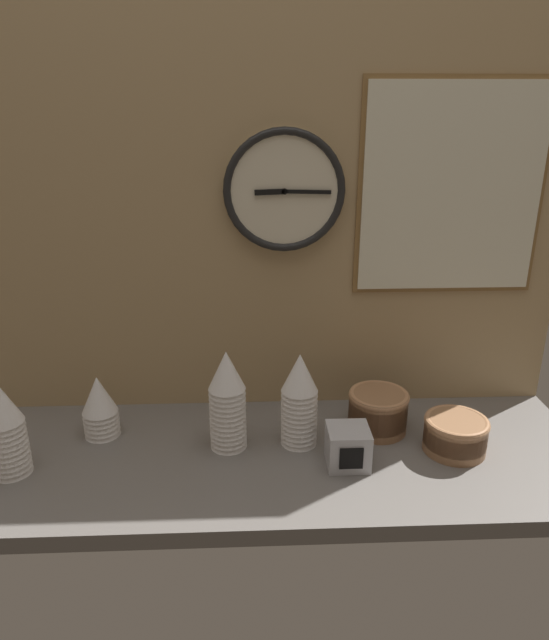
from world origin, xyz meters
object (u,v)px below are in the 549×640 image
object	(u,v)px
cup_stack_center	(227,400)
bowl_stack_right	(378,410)
cup_stack_far_left	(5,429)
cup_stack_center_right	(299,400)
napkin_dispenser	(348,447)
cup_stack_left	(100,406)
bowl_stack_far_right	(455,433)
menu_board	(452,190)
wall_clock	(284,191)

from	to	relation	value
cup_stack_center	bowl_stack_right	world-z (taller)	cup_stack_center
cup_stack_far_left	cup_stack_center_right	size ratio (longest dim) A/B	0.95
bowl_stack_right	cup_stack_center_right	bearing A→B (deg)	-165.95
cup_stack_center	napkin_dispenser	distance (cm)	30.68
cup_stack_left	cup_stack_center	bearing A→B (deg)	-11.55
cup_stack_center	bowl_stack_far_right	distance (cm)	56.08
cup_stack_left	bowl_stack_far_right	size ratio (longest dim) A/B	1.05
cup_stack_center_right	cup_stack_left	size ratio (longest dim) A/B	1.48
menu_board	cup_stack_center_right	bearing A→B (deg)	-152.25
wall_clock	cup_stack_left	bearing A→B (deg)	-163.53
cup_stack_center_right	napkin_dispenser	world-z (taller)	cup_stack_center_right
cup_stack_center	napkin_dispenser	size ratio (longest dim) A/B	2.60
cup_stack_center	menu_board	size ratio (longest dim) A/B	0.47
menu_board	napkin_dispenser	bearing A→B (deg)	-133.47
cup_stack_left	menu_board	distance (cm)	104.51
cup_stack_left	bowl_stack_right	bearing A→B (deg)	-0.58
bowl_stack_right	napkin_dispenser	distance (cm)	18.14
bowl_stack_right	napkin_dispenser	bearing A→B (deg)	-124.47
cup_stack_left	wall_clock	bearing A→B (deg)	16.47
bowl_stack_far_right	menu_board	bearing A→B (deg)	85.97
cup_stack_left	bowl_stack_far_right	distance (cm)	88.69
cup_stack_far_left	wall_clock	distance (cm)	85.62
cup_stack_left	napkin_dispenser	xyz separation A→B (cm)	(60.80, -15.66, -3.46)
cup_stack_center_right	bowl_stack_far_right	xyz separation A→B (cm)	(37.81, -5.06, -7.44)
cup_stack_center	wall_clock	bearing A→B (deg)	54.48
napkin_dispenser	wall_clock	bearing A→B (deg)	114.39
bowl_stack_right	cup_stack_center	bearing A→B (deg)	-171.22
cup_stack_center	bowl_stack_far_right	size ratio (longest dim) A/B	1.65
cup_stack_center_right	napkin_dispenser	distance (cm)	16.22
menu_board	cup_stack_left	bearing A→B (deg)	-170.58
bowl_stack_right	napkin_dispenser	size ratio (longest dim) A/B	1.58
menu_board	napkin_dispenser	xyz separation A→B (cm)	(-28.96, -30.55, -54.88)
cup_stack_far_left	menu_board	world-z (taller)	menu_board
cup_stack_center	bowl_stack_right	bearing A→B (deg)	8.78
bowl_stack_right	wall_clock	size ratio (longest dim) A/B	0.51
cup_stack_far_left	cup_stack_center_right	distance (cm)	67.80
cup_stack_center_right	bowl_stack_far_right	bearing A→B (deg)	-7.63
cup_stack_center	cup_stack_center_right	world-z (taller)	cup_stack_center
cup_stack_left	wall_clock	size ratio (longest dim) A/B	0.54
cup_stack_center_right	bowl_stack_right	bearing A→B (deg)	14.05
menu_board	napkin_dispenser	size ratio (longest dim) A/B	5.47
wall_clock	menu_board	size ratio (longest dim) A/B	0.56
cup_stack_left	bowl_stack_far_right	bearing A→B (deg)	-7.15
cup_stack_far_left	cup_stack_center	bearing A→B (deg)	10.05
bowl_stack_right	napkin_dispenser	world-z (taller)	bowl_stack_right
bowl_stack_far_right	wall_clock	xyz separation A→B (cm)	(-40.58, 25.03, 54.97)
bowl_stack_right	menu_board	distance (cm)	59.16
menu_board	bowl_stack_right	bearing A→B (deg)	-140.14
cup_stack_center_right	cup_stack_far_left	bearing A→B (deg)	-171.95
bowl_stack_right	cup_stack_left	bearing A→B (deg)	179.42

